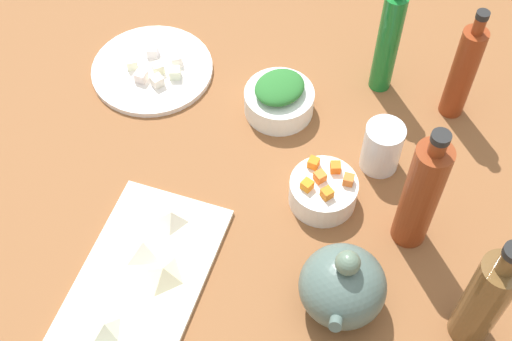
{
  "coord_description": "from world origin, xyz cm",
  "views": [
    {
      "loc": [
        70.1,
        17.22,
        109.29
      ],
      "look_at": [
        0.0,
        0.0,
        8.0
      ],
      "focal_mm": 48.99,
      "sensor_mm": 36.0,
      "label": 1
    }
  ],
  "objects": [
    {
      "name": "carrot_cube_2",
      "position": [
        -0.58,
        11.4,
        9.21
      ],
      "size": [
        2.55,
        2.55,
        1.8
      ],
      "primitive_type": "cube",
      "rotation": [
        0.0,
        0.0,
        0.8
      ],
      "color": "orange",
      "rests_on": "bowl_carrots"
    },
    {
      "name": "tofu_cube_4",
      "position": [
        -25.27,
        -23.16,
        5.3
      ],
      "size": [
        2.96,
        2.96,
        2.2
      ],
      "primitive_type": "cube",
      "rotation": [
        0.0,
        0.0,
        0.48
      ],
      "color": "white",
      "rests_on": "plate_tofu"
    },
    {
      "name": "carrot_cube_4",
      "position": [
        -1.09,
        16.37,
        9.21
      ],
      "size": [
        1.86,
        1.86,
        1.8
      ],
      "primitive_type": "cube",
      "rotation": [
        0.0,
        0.0,
        1.53
      ],
      "color": "orange",
      "rests_on": "bowl_carrots"
    },
    {
      "name": "bowl_greens",
      "position": [
        -18.99,
        0.37,
        5.54
      ],
      "size": [
        13.72,
        13.72,
        5.08
      ],
      "primitive_type": "cylinder",
      "color": "white",
      "rests_on": "tabletop"
    },
    {
      "name": "bottle_2",
      "position": [
        3.39,
        28.29,
        15.42
      ],
      "size": [
        6.03,
        6.03,
        27.87
      ],
      "color": "maroon",
      "rests_on": "tabletop"
    },
    {
      "name": "bowl_carrots",
      "position": [
        -0.33,
        12.34,
        5.65
      ],
      "size": [
        12.18,
        12.18,
        5.31
      ],
      "primitive_type": "cylinder",
      "color": "white",
      "rests_on": "tabletop"
    },
    {
      "name": "bottle_3",
      "position": [
        18.89,
        39.63,
        14.11
      ],
      "size": [
        6.32,
        6.32,
        26.15
      ],
      "color": "brown",
      "rests_on": "tabletop"
    },
    {
      "name": "tofu_cube_0",
      "position": [
        -26.35,
        -28.71,
        5.3
      ],
      "size": [
        2.49,
        2.49,
        2.2
      ],
      "primitive_type": "cube",
      "rotation": [
        0.0,
        0.0,
        1.72
      ],
      "color": "white",
      "rests_on": "plate_tofu"
    },
    {
      "name": "carrot_cube_3",
      "position": [
        -3.19,
        13.7,
        9.21
      ],
      "size": [
        2.2,
        2.2,
        1.8
      ],
      "primitive_type": "cube",
      "rotation": [
        0.0,
        0.0,
        1.83
      ],
      "color": "orange",
      "rests_on": "bowl_carrots"
    },
    {
      "name": "tofu_cube_3",
      "position": [
        -22.06,
        -31.83,
        5.3
      ],
      "size": [
        3.02,
        3.02,
        2.2
      ],
      "primitive_type": "cube",
      "rotation": [
        0.0,
        0.0,
        2.11
      ],
      "color": "white",
      "rests_on": "plate_tofu"
    },
    {
      "name": "dumpling_1",
      "position": [
        33.32,
        -16.28,
        5.26
      ],
      "size": [
        5.53,
        5.4,
        2.52
      ],
      "primitive_type": "pyramid",
      "rotation": [
        0.0,
        0.0,
        5.79
      ],
      "color": "beige",
      "rests_on": "cutting_board"
    },
    {
      "name": "bottle_0",
      "position": [
        -30.59,
        18.5,
        15.06
      ],
      "size": [
        4.45,
        4.45,
        27.7
      ],
      "color": "#186E2A",
      "rests_on": "tabletop"
    },
    {
      "name": "carrot_cube_0",
      "position": [
        1.73,
        9.56,
        9.21
      ],
      "size": [
        2.44,
        2.44,
        1.8
      ],
      "primitive_type": "cube",
      "rotation": [
        0.0,
        0.0,
        2.65
      ],
      "color": "orange",
      "rests_on": "bowl_carrots"
    },
    {
      "name": "dumpling_0",
      "position": [
        11.3,
        -12.39,
        5.39
      ],
      "size": [
        5.12,
        4.84,
        2.78
      ],
      "primitive_type": "pyramid",
      "rotation": [
        0.0,
        0.0,
        0.15
      ],
      "color": "beige",
      "rests_on": "cutting_board"
    },
    {
      "name": "dumpling_2",
      "position": [
        22.07,
        -10.27,
        5.56
      ],
      "size": [
        6.29,
        5.65,
        3.12
      ],
      "primitive_type": "pyramid",
      "rotation": [
        0.0,
        0.0,
        6.14
      ],
      "color": "beige",
      "rests_on": "cutting_board"
    },
    {
      "name": "tofu_cube_1",
      "position": [
        -19.04,
        -28.69,
        5.3
      ],
      "size": [
        2.49,
        2.49,
        2.2
      ],
      "primitive_type": "cube",
      "rotation": [
        0.0,
        0.0,
        3.0
      ],
      "color": "white",
      "rests_on": "plate_tofu"
    },
    {
      "name": "teapot",
      "position": [
        19.41,
        18.8,
        9.41
      ],
      "size": [
        15.6,
        13.93,
        15.95
      ],
      "color": "#4E635C",
      "rests_on": "tabletop"
    },
    {
      "name": "chopped_greens_mound",
      "position": [
        -18.99,
        0.37,
        9.61
      ],
      "size": [
        13.46,
        13.11,
        3.07
      ],
      "primitive_type": "ellipsoid",
      "rotation": [
        0.0,
        0.0,
        2.53
      ],
      "color": "#296C2B",
      "rests_on": "bowl_greens"
    },
    {
      "name": "tofu_cube_5",
      "position": [
        -21.62,
        -22.32,
        5.3
      ],
      "size": [
        2.7,
        2.7,
        2.2
      ],
      "primitive_type": "cube",
      "rotation": [
        0.0,
        0.0,
        1.84
      ],
      "color": "white",
      "rests_on": "plate_tofu"
    },
    {
      "name": "tabletop",
      "position": [
        0.0,
        0.0,
        1.5
      ],
      "size": [
        190.0,
        190.0,
        3.0
      ],
      "primitive_type": "cube",
      "color": "brown",
      "rests_on": "ground"
    },
    {
      "name": "carrot_cube_5",
      "position": [
        -3.23,
        9.74,
        9.21
      ],
      "size": [
        2.13,
        2.13,
        1.8
      ],
      "primitive_type": "cube",
      "rotation": [
        0.0,
        0.0,
        2.93
      ],
      "color": "orange",
      "rests_on": "bowl_carrots"
    },
    {
      "name": "carrot_cube_1",
      "position": [
        2.6,
        13.24,
        9.21
      ],
      "size": [
        2.54,
        2.54,
        1.8
      ],
      "primitive_type": "cube",
      "rotation": [
        0.0,
        0.0,
        2.39
      ],
      "color": "orange",
      "rests_on": "bowl_carrots"
    },
    {
      "name": "tofu_cube_2",
      "position": [
        -22.12,
        -26.06,
        5.3
      ],
      "size": [
        3.08,
        3.08,
        2.2
      ],
      "primitive_type": "cube",
      "rotation": [
        0.0,
        0.0,
        0.64
      ],
      "color": "#F6F0CC",
      "rests_on": "plate_tofu"
    },
    {
      "name": "plate_tofu",
      "position": [
        -22.91,
        -27.79,
        3.6
      ],
      "size": [
        25.06,
        25.06,
        1.2
      ],
      "primitive_type": "cylinder",
      "color": "white",
      "rests_on": "tabletop"
    },
    {
      "name": "tofu_cube_6",
      "position": [
        -18.65,
        -25.1,
        5.3
      ],
      "size": [
        3.1,
        3.1,
        2.2
      ],
      "primitive_type": "cube",
      "rotation": [
        0.0,
        0.0,
        0.88
      ],
      "color": "white",
      "rests_on": "plate_tofu"
    },
    {
      "name": "cutting_board",
      "position": [
        22.84,
        -14.06,
        3.5
      ],
      "size": [
        35.68,
        23.26,
        1.0
      ],
      "primitive_type": "cube",
      "rotation": [
        0.0,
        0.0,
        -0.08
      ],
      "color": "beige",
      "rests_on": "tabletop"
    },
    {
      "name": "dumpling_3",
      "position": [
        18.01,
        -15.25,
        5.26
      ],
      "size": [
        7.99,
        8.02,
        2.51
      ],
      "primitive_type": "pyramid",
      "rotation": [
        0.0,
        0.0,
        1.07
      ],
      "color": "beige",
      "rests_on": "cutting_board"
    },
    {
      "name": "bottle_1",
      "position": [
        -27.2,
        33.21,
        13.97
      ],
      "size": [
        4.73,
        4.73,
        25.39
      ],
      "color": "maroon",
      "rests_on": "tabletop"
    },
    {
      "name": "drinking_glass_0",
      "position": [
        -10.54,
        21.13,
        8.09
      ],
      "size": [
        7.22,
        7.22,
        10.19
      ],
      "primitive_type": "cylinder",
      "color": "white",
      "rests_on": "tabletop"
    }
  ]
}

